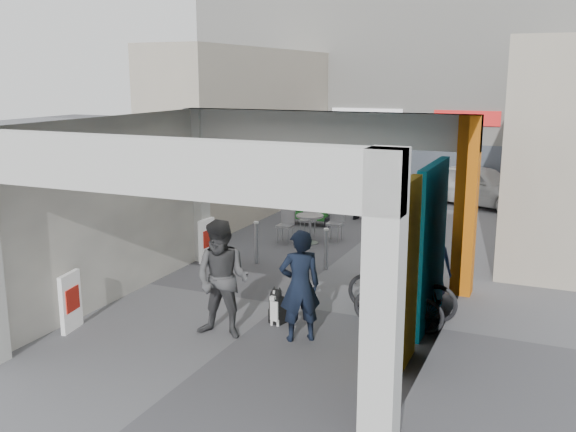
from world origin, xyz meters
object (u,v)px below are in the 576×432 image
at_px(man_crates, 361,187).
at_px(white_van, 479,185).
at_px(produce_stand, 313,215).
at_px(bicycle_front, 402,287).
at_px(bicycle_rear, 398,302).
at_px(man_elderly, 432,262).
at_px(cafe_set, 310,228).
at_px(border_collie, 278,308).
at_px(man_with_dog, 300,286).
at_px(man_back_turned, 222,279).

bearing_deg(man_crates, white_van, -124.34).
height_order(produce_stand, bicycle_front, bicycle_front).
xyz_separation_m(bicycle_front, bicycle_rear, (0.10, -0.65, -0.05)).
bearing_deg(man_crates, produce_stand, 52.52).
xyz_separation_m(produce_stand, man_elderly, (4.38, -4.91, 0.44)).
bearing_deg(cafe_set, border_collie, -73.79).
bearing_deg(produce_stand, man_with_dog, -50.53).
bearing_deg(bicycle_rear, man_with_dog, 131.40).
relative_size(man_crates, white_van, 0.49).
height_order(bicycle_rear, white_van, white_van).
relative_size(man_back_turned, man_elderly, 1.34).
bearing_deg(white_van, man_crates, 162.14).
bearing_deg(cafe_set, produce_stand, 108.85).
distance_m(cafe_set, man_elderly, 4.99).
bearing_deg(cafe_set, bicycle_rear, -54.19).
xyz_separation_m(produce_stand, white_van, (4.01, 4.74, 0.39)).
height_order(produce_stand, border_collie, produce_stand).
relative_size(bicycle_front, white_van, 0.51).
bearing_deg(border_collie, bicycle_rear, 27.86).
xyz_separation_m(man_with_dog, man_back_turned, (-1.21, -0.36, 0.06)).
distance_m(cafe_set, produce_stand, 1.79).
bearing_deg(man_back_turned, bicycle_front, 35.49).
distance_m(produce_stand, bicycle_front, 7.26).
relative_size(bicycle_rear, white_van, 0.40).
bearing_deg(white_van, produce_stand, 161.33).
relative_size(produce_stand, bicycle_front, 0.55).
xyz_separation_m(cafe_set, man_elderly, (3.80, -3.22, 0.41)).
relative_size(cafe_set, white_van, 0.37).
relative_size(man_with_dog, man_back_turned, 0.94).
distance_m(man_elderly, man_crates, 6.92).
xyz_separation_m(border_collie, white_van, (1.81, 11.99, 0.41)).
bearing_deg(bicycle_front, bicycle_rear, -167.91).
bearing_deg(bicycle_front, cafe_set, 41.87).
xyz_separation_m(cafe_set, bicycle_rear, (3.59, -4.97, 0.16)).
bearing_deg(man_with_dog, man_back_turned, -18.64).
distance_m(produce_stand, man_crates, 1.73).
height_order(man_elderly, bicycle_front, man_elderly).
bearing_deg(man_with_dog, man_crates, -114.28).
bearing_deg(man_back_turned, man_crates, 88.46).
bearing_deg(man_crates, cafe_set, 85.26).
height_order(man_with_dog, white_van, man_with_dog).
distance_m(bicycle_front, white_van, 10.76).
bearing_deg(man_back_turned, cafe_set, 94.25).
distance_m(cafe_set, bicycle_rear, 6.13).
height_order(man_back_turned, man_elderly, man_back_turned).
distance_m(man_with_dog, bicycle_rear, 1.79).
relative_size(man_with_dog, bicycle_front, 0.92).
distance_m(cafe_set, man_crates, 2.98).
xyz_separation_m(border_collie, man_elderly, (2.19, 2.34, 0.46)).
xyz_separation_m(man_crates, bicycle_rear, (3.09, -7.83, -0.51)).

